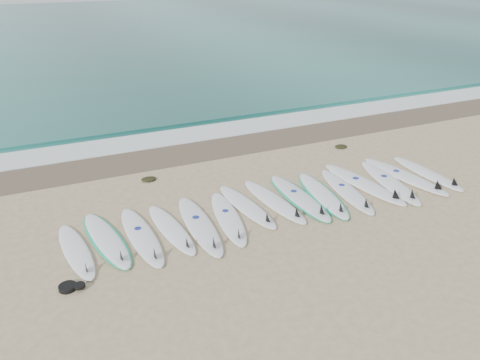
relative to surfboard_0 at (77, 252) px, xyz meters
name	(u,v)px	position (x,y,z in m)	size (l,w,h in m)	color
ground	(275,206)	(4.61, 0.18, -0.05)	(120.00, 120.00, 0.00)	tan
ocean	(89,30)	(4.61, 32.68, -0.04)	(120.00, 55.00, 0.03)	#21685F
wet_sand_band	(214,148)	(4.61, 4.28, -0.04)	(120.00, 1.80, 0.01)	brown
foam_band	(199,133)	(4.61, 5.68, -0.03)	(120.00, 1.40, 0.04)	silver
wave_crest	(186,120)	(4.61, 7.18, 0.00)	(120.00, 1.00, 0.10)	#21685F
surfboard_0	(77,252)	(0.00, 0.00, 0.00)	(0.76, 2.34, 0.29)	white
surfboard_1	(107,240)	(0.63, 0.20, 0.00)	(1.00, 2.60, 0.32)	white
surfboard_2	(142,237)	(1.33, 0.01, 0.01)	(0.69, 2.65, 0.34)	white
surfboard_3	(172,230)	(2.00, 0.04, 0.00)	(0.75, 2.42, 0.30)	white
surfboard_4	(200,226)	(2.61, -0.08, 0.01)	(0.68, 2.79, 0.35)	white
surfboard_5	(229,219)	(3.31, -0.03, 0.01)	(0.90, 2.60, 0.33)	white
surfboard_6	(248,207)	(3.93, 0.30, 0.00)	(0.79, 2.53, 0.32)	white
surfboard_7	(275,202)	(4.64, 0.26, 0.01)	(0.81, 2.62, 0.33)	white
surfboard_8	(300,198)	(5.31, 0.21, 0.00)	(0.67, 2.73, 0.35)	silver
surfboard_9	(323,195)	(5.91, 0.09, 0.00)	(0.98, 2.70, 0.33)	white
surfboard_10	(348,192)	(6.57, 0.00, 0.01)	(0.91, 2.70, 0.34)	white
surfboard_11	(366,184)	(7.24, 0.14, 0.01)	(0.97, 2.95, 0.37)	white
surfboard_12	(391,183)	(7.91, -0.04, 0.01)	(1.04, 2.87, 0.36)	white
surfboard_13	(407,177)	(8.55, 0.09, 0.01)	(0.98, 2.90, 0.36)	white
surfboard_14	(429,174)	(9.24, 0.00, 0.00)	(0.58, 2.53, 0.32)	white
seaweed_near	(149,179)	(2.16, 2.80, -0.01)	(0.40, 0.31, 0.08)	black
seaweed_far	(341,146)	(8.26, 2.70, -0.01)	(0.40, 0.31, 0.08)	black
leash_coil	(70,287)	(-0.23, -1.10, 0.00)	(0.46, 0.36, 0.11)	black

